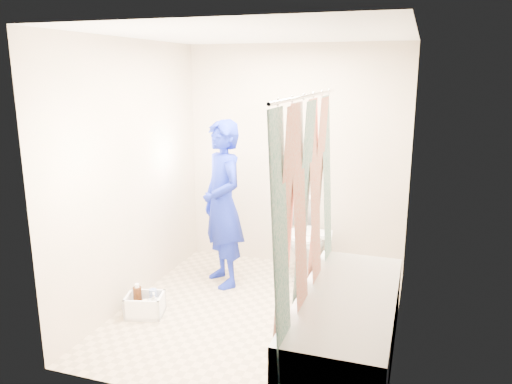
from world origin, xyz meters
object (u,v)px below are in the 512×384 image
(toilet, at_px, (309,236))
(cleaning_caddy, at_px, (146,306))
(bathtub, at_px, (346,323))
(plumber, at_px, (223,204))

(toilet, xyz_separation_m, cleaning_caddy, (-1.15, -1.42, -0.32))
(bathtub, relative_size, cleaning_caddy, 4.64)
(toilet, bearing_deg, bathtub, -75.86)
(toilet, relative_size, plumber, 0.49)
(bathtub, height_order, toilet, toilet)
(plumber, bearing_deg, toilet, 80.22)
(bathtub, height_order, cleaning_caddy, bathtub)
(bathtub, distance_m, toilet, 1.64)
(cleaning_caddy, bearing_deg, toilet, 35.58)
(bathtub, xyz_separation_m, toilet, (-0.63, 1.51, 0.14))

